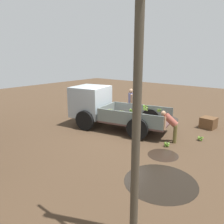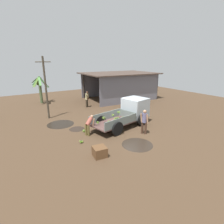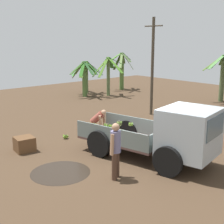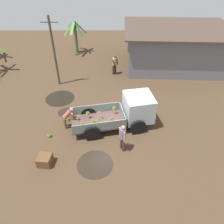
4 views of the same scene
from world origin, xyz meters
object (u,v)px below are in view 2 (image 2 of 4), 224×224
(cargo_truck, at_px, (131,111))
(person_worker_loading, at_px, (89,124))
(banana_bunch_on_ground_1, at_px, (81,141))
(wooden_crate_0, at_px, (100,152))
(person_foreground_visitor, at_px, (144,121))
(utility_pole, at_px, (46,88))
(banana_bunch_on_ground_0, at_px, (84,131))
(person_bystander_near_shed, at_px, (87,98))

(cargo_truck, relative_size, person_worker_loading, 3.87)
(banana_bunch_on_ground_1, xyz_separation_m, wooden_crate_0, (0.23, -1.95, 0.16))
(person_foreground_visitor, relative_size, person_worker_loading, 1.31)
(banana_bunch_on_ground_1, bearing_deg, cargo_truck, 13.60)
(utility_pole, distance_m, person_foreground_visitor, 8.54)
(utility_pole, distance_m, banana_bunch_on_ground_0, 5.33)
(person_bystander_near_shed, bearing_deg, banana_bunch_on_ground_0, -68.81)
(cargo_truck, distance_m, wooden_crate_0, 5.49)
(person_bystander_near_shed, bearing_deg, utility_pole, -111.92)
(person_foreground_visitor, xyz_separation_m, banana_bunch_on_ground_1, (-4.20, 0.97, -0.84))
(cargo_truck, distance_m, banana_bunch_on_ground_0, 4.00)
(utility_pole, relative_size, wooden_crate_0, 7.73)
(cargo_truck, height_order, person_bystander_near_shed, cargo_truck)
(utility_pole, height_order, person_foreground_visitor, utility_pole)
(person_foreground_visitor, xyz_separation_m, person_worker_loading, (-3.23, 1.87, -0.18))
(cargo_truck, relative_size, wooden_crate_0, 7.53)
(person_worker_loading, bearing_deg, cargo_truck, -20.97)
(person_bystander_near_shed, xyz_separation_m, wooden_crate_0, (-3.61, -9.53, -0.68))
(cargo_truck, height_order, person_worker_loading, cargo_truck)
(banana_bunch_on_ground_1, relative_size, wooden_crate_0, 0.35)
(utility_pole, xyz_separation_m, banana_bunch_on_ground_1, (0.54, -5.93, -2.58))
(person_worker_loading, height_order, person_bystander_near_shed, person_bystander_near_shed)
(utility_pole, bearing_deg, person_foreground_visitor, -55.54)
(person_foreground_visitor, distance_m, banana_bunch_on_ground_0, 4.24)
(cargo_truck, height_order, banana_bunch_on_ground_0, cargo_truck)
(cargo_truck, bearing_deg, wooden_crate_0, -156.58)
(banana_bunch_on_ground_0, bearing_deg, person_bystander_near_shed, 63.76)
(utility_pole, distance_m, wooden_crate_0, 8.28)
(cargo_truck, distance_m, utility_pole, 7.29)
(person_foreground_visitor, xyz_separation_m, wooden_crate_0, (-3.96, -0.98, -0.68))
(banana_bunch_on_ground_1, bearing_deg, utility_pole, 95.18)
(cargo_truck, distance_m, person_worker_loading, 3.75)
(utility_pole, xyz_separation_m, person_worker_loading, (1.51, -5.03, -1.92))
(cargo_truck, xyz_separation_m, banana_bunch_on_ground_1, (-4.70, -1.14, -0.95))
(person_worker_loading, xyz_separation_m, banana_bunch_on_ground_1, (-0.97, -0.90, -0.65))
(cargo_truck, xyz_separation_m, wooden_crate_0, (-4.47, -3.09, -0.79))
(person_worker_loading, distance_m, person_bystander_near_shed, 7.28)
(person_bystander_near_shed, relative_size, banana_bunch_on_ground_1, 7.30)
(banana_bunch_on_ground_0, height_order, banana_bunch_on_ground_1, banana_bunch_on_ground_1)
(person_foreground_visitor, height_order, banana_bunch_on_ground_0, person_foreground_visitor)
(banana_bunch_on_ground_0, distance_m, banana_bunch_on_ground_1, 1.69)
(person_bystander_near_shed, height_order, banana_bunch_on_ground_0, person_bystander_near_shed)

